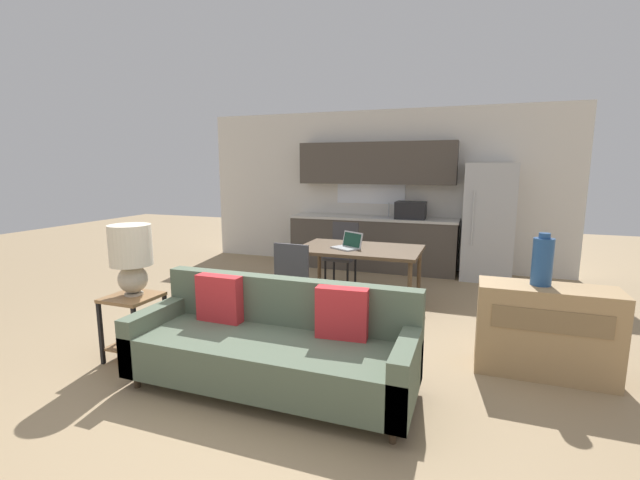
% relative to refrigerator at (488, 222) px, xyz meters
% --- Properties ---
extents(ground_plane, '(20.00, 20.00, 0.00)m').
position_rel_refrigerator_xyz_m(ground_plane, '(-1.82, -4.24, -0.90)').
color(ground_plane, '#9E8460').
extents(wall_back, '(6.40, 0.07, 2.70)m').
position_rel_refrigerator_xyz_m(wall_back, '(-1.83, 0.39, 0.45)').
color(wall_back, silver).
rests_on(wall_back, ground_plane).
extents(kitchen_counter, '(2.82, 0.65, 2.15)m').
position_rel_refrigerator_xyz_m(kitchen_counter, '(-1.81, 0.09, -0.06)').
color(kitchen_counter, '#4C443D').
rests_on(kitchen_counter, ground_plane).
extents(refrigerator, '(0.74, 0.72, 1.80)m').
position_rel_refrigerator_xyz_m(refrigerator, '(0.00, 0.00, 0.00)').
color(refrigerator, '#B7BABC').
rests_on(refrigerator, ground_plane).
extents(dining_table, '(1.49, 0.96, 0.75)m').
position_rel_refrigerator_xyz_m(dining_table, '(-1.51, -2.00, -0.21)').
color(dining_table, brown).
rests_on(dining_table, ground_plane).
extents(couch, '(2.24, 0.80, 0.83)m').
position_rel_refrigerator_xyz_m(couch, '(-1.63, -4.16, -0.57)').
color(couch, '#3D2D1E').
rests_on(couch, ground_plane).
extents(side_table, '(0.43, 0.43, 0.59)m').
position_rel_refrigerator_xyz_m(side_table, '(-3.05, -4.15, -0.50)').
color(side_table, olive).
rests_on(side_table, ground_plane).
extents(table_lamp, '(0.37, 0.37, 0.64)m').
position_rel_refrigerator_xyz_m(table_lamp, '(-3.05, -4.12, 0.07)').
color(table_lamp, '#B2A893').
rests_on(table_lamp, side_table).
extents(credenza, '(1.08, 0.42, 0.76)m').
position_rel_refrigerator_xyz_m(credenza, '(0.41, -3.21, -0.52)').
color(credenza, tan).
rests_on(credenza, ground_plane).
extents(vase, '(0.16, 0.16, 0.44)m').
position_rel_refrigerator_xyz_m(vase, '(0.35, -3.17, 0.07)').
color(vase, '#234C84').
rests_on(vase, credenza).
extents(dining_chair_near_left, '(0.44, 0.44, 0.93)m').
position_rel_refrigerator_xyz_m(dining_chair_near_left, '(-1.99, -2.87, -0.39)').
color(dining_chair_near_left, '#38383D').
rests_on(dining_chair_near_left, ground_plane).
extents(dining_chair_far_left, '(0.44, 0.44, 0.93)m').
position_rel_refrigerator_xyz_m(dining_chair_far_left, '(-1.99, -1.17, -0.39)').
color(dining_chair_far_left, '#38383D').
rests_on(dining_chair_far_left, ground_plane).
extents(laptop, '(0.41, 0.38, 0.20)m').
position_rel_refrigerator_xyz_m(laptop, '(-1.63, -2.09, -0.10)').
color(laptop, '#B7BABC').
rests_on(laptop, dining_table).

